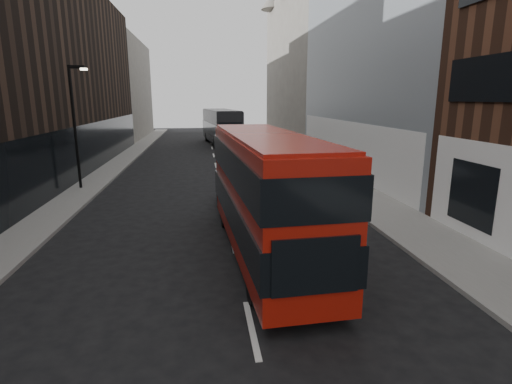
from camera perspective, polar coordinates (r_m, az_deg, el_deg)
name	(u,v)px	position (r m, az deg, el deg)	size (l,w,h in m)	color
sidewalk_right	(308,165)	(32.95, 7.48, 3.91)	(3.00, 80.00, 0.15)	slate
sidewalk_left	(112,169)	(32.59, -19.91, 3.13)	(2.00, 80.00, 0.15)	slate
building_modern_block	(385,29)	(30.46, 17.94, 21.23)	(5.03, 22.00, 20.00)	#9FA5A9
building_victorian	(301,63)	(52.08, 6.49, 17.87)	(6.50, 24.00, 21.00)	slate
building_left_mid	(75,78)	(37.91, -24.50, 14.58)	(5.00, 24.00, 14.00)	black
building_left_far	(124,90)	(59.34, -18.33, 13.67)	(5.00, 20.00, 13.00)	slate
street_lamp	(75,119)	(25.46, -24.39, 9.48)	(1.06, 0.22, 7.00)	black
red_bus	(265,189)	(13.45, 1.34, 0.38)	(3.05, 10.52, 4.20)	#961209
grey_bus	(221,126)	(47.94, -5.00, 9.38)	(4.30, 12.86, 4.08)	black
car_a	(236,193)	(19.72, -2.90, -0.16)	(1.82, 4.51, 1.54)	black
car_b	(264,174)	(25.36, 1.15, 2.52)	(1.32, 3.78, 1.25)	#999CA1
car_c	(235,156)	(33.29, -3.07, 5.12)	(1.85, 4.55, 1.32)	black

